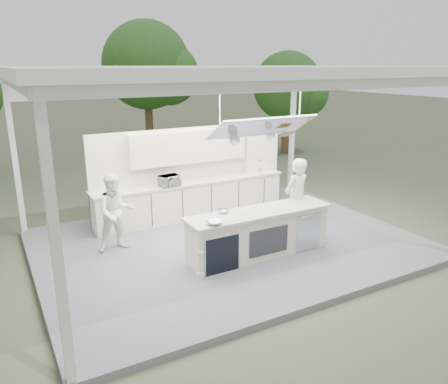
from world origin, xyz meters
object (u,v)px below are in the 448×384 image
head_chef (296,199)px  demo_island (258,233)px  back_counter (192,199)px  sous_chef (116,212)px

head_chef → demo_island: bearing=2.9°
back_counter → head_chef: size_ratio=2.76×
demo_island → back_counter: size_ratio=0.61×
demo_island → sous_chef: 2.98m
head_chef → sous_chef: head_chef is taller
demo_island → head_chef: head_chef is taller
head_chef → sous_chef: (-3.65, 1.33, -0.09)m
demo_island → head_chef: size_ratio=1.69×
demo_island → back_counter: (-0.18, 2.81, 0.00)m
head_chef → sous_chef: bearing=-33.4°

